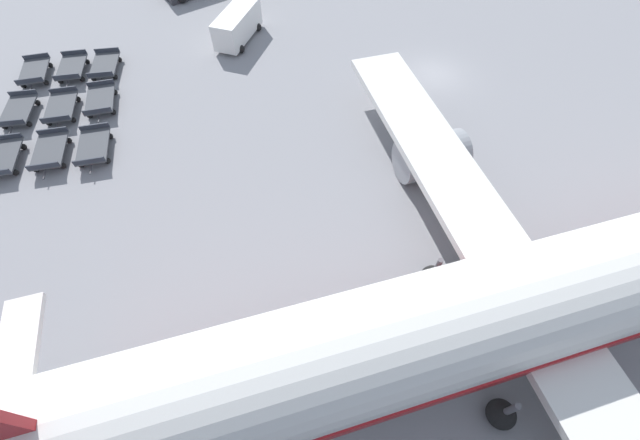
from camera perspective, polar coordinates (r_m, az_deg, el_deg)
ground_plane at (r=31.84m, az=16.25°, el=19.70°), size 500.00×500.00×0.00m
airplane at (r=18.37m, az=32.09°, el=-8.90°), size 36.31×46.83×12.63m
service_van at (r=34.66m, az=-11.93°, el=26.03°), size 5.38×4.17×2.22m
baggage_dolly_row_near_col_a at (r=36.47m, az=-36.11°, el=17.06°), size 3.84×1.94×0.92m
baggage_dolly_row_near_col_b at (r=33.21m, az=-37.62°, el=12.50°), size 3.85×1.96×0.92m
baggage_dolly_row_near_col_c at (r=30.13m, az=-39.04°, el=7.06°), size 3.81×1.86×0.92m
baggage_dolly_row_mid_a_col_a at (r=35.44m, az=-32.38°, el=18.22°), size 3.83×1.92×0.92m
baggage_dolly_row_mid_a_col_b at (r=31.92m, az=-33.48°, el=13.54°), size 3.81×1.86×0.92m
baggage_dolly_row_mid_a_col_c at (r=28.90m, az=-34.61°, el=8.27°), size 3.81×1.86×0.92m
baggage_dolly_row_mid_b_col_a at (r=34.54m, az=-28.80°, el=19.12°), size 3.85×1.98×0.92m
baggage_dolly_row_mid_b_col_b at (r=31.24m, az=-29.30°, el=15.00°), size 3.84×1.93×0.92m
baggage_dolly_row_mid_b_col_c at (r=27.82m, az=-30.06°, el=9.24°), size 3.82×1.89×0.92m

